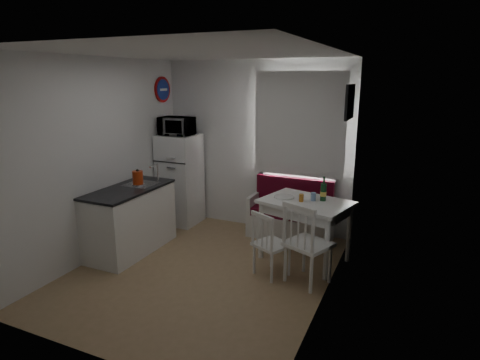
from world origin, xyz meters
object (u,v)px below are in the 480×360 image
(kettle, at_px, (138,178))
(dining_table, at_px, (306,208))
(bench, at_px, (291,218))
(chair_left, at_px, (270,238))
(chair_right, at_px, (307,236))
(microwave, at_px, (176,126))
(wine_bottle, at_px, (324,189))
(kitchen_counter, at_px, (131,219))
(fridge, at_px, (180,179))

(kettle, bearing_deg, dining_table, 13.84)
(bench, relative_size, kettle, 5.51)
(bench, distance_m, chair_left, 1.34)
(bench, xyz_separation_m, chair_right, (0.59, -1.34, 0.32))
(chair_left, relative_size, microwave, 1.00)
(dining_table, xyz_separation_m, wine_bottle, (0.19, 0.10, 0.25))
(kitchen_counter, distance_m, wine_bottle, 2.62)
(kitchen_counter, relative_size, wine_bottle, 4.20)
(chair_left, relative_size, kettle, 2.26)
(chair_right, xyz_separation_m, microwave, (-2.43, 1.18, 0.99))
(bench, distance_m, chair_right, 1.49)
(kitchen_counter, height_order, microwave, microwave)
(wine_bottle, bearing_deg, kitchen_counter, -162.16)
(dining_table, bearing_deg, chair_right, -59.17)
(kettle, bearing_deg, kitchen_counter, -108.86)
(chair_right, bearing_deg, fridge, 176.05)
(bench, height_order, chair_right, chair_right)
(bench, xyz_separation_m, chair_left, (0.14, -1.32, 0.21))
(dining_table, relative_size, fridge, 0.85)
(dining_table, relative_size, wine_bottle, 3.94)
(fridge, relative_size, wine_bottle, 4.64)
(kitchen_counter, relative_size, fridge, 0.90)
(kitchen_counter, bearing_deg, kettle, 71.14)
(bench, xyz_separation_m, wine_bottle, (0.59, -0.56, 0.67))
(chair_left, bearing_deg, fridge, 175.14)
(fridge, distance_m, kettle, 1.14)
(microwave, relative_size, kettle, 2.27)
(fridge, bearing_deg, kitchen_counter, -90.90)
(bench, bearing_deg, chair_right, -66.32)
(fridge, bearing_deg, wine_bottle, -10.63)
(bench, height_order, chair_left, bench)
(chair_left, height_order, fridge, fridge)
(kitchen_counter, height_order, dining_table, kitchen_counter)
(dining_table, bearing_deg, fridge, -179.25)
(dining_table, distance_m, chair_right, 0.71)
(bench, relative_size, chair_left, 2.43)
(chair_right, bearing_deg, bench, 136.54)
(kitchen_counter, xyz_separation_m, chair_left, (2.01, 0.03, 0.05))
(kitchen_counter, xyz_separation_m, chair_right, (2.45, 0.02, 0.16))
(kitchen_counter, relative_size, kettle, 5.87)
(kitchen_counter, bearing_deg, chair_right, 0.38)
(dining_table, relative_size, chair_right, 2.06)
(fridge, xyz_separation_m, kettle, (0.03, -1.10, 0.28))
(chair_right, xyz_separation_m, kettle, (-2.40, 0.13, 0.40))
(chair_left, height_order, microwave, microwave)
(kitchen_counter, relative_size, dining_table, 1.07)
(dining_table, height_order, microwave, microwave)
(chair_left, xyz_separation_m, microwave, (-1.99, 1.16, 1.10))
(bench, xyz_separation_m, dining_table, (0.39, -0.66, 0.43))
(fridge, relative_size, kettle, 6.49)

